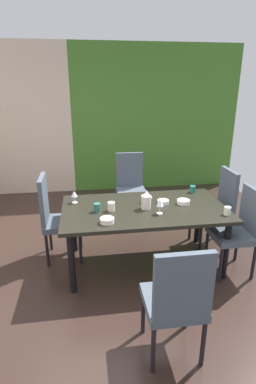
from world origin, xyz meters
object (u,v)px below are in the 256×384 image
chair_right_far (218,206)px  wine_glass_near_shelf (74,194)px  serving_bowl_east (163,202)px  pitcher_left (146,202)px  chair_head_far (130,184)px  dining_table (144,213)px  chair_right_near (240,227)px  wine_glass_north (147,193)px  cup_corner (193,189)px  serving_bowl_south (107,220)px  wine_glass_center (160,203)px  serving_bowl_rear (183,202)px  cup_near_window (111,207)px  cup_front (227,211)px  chair_head_near (177,299)px  chair_left_far (55,215)px

chair_right_far → wine_glass_near_shelf: chair_right_far is taller
serving_bowl_east → pitcher_left: 0.25m
chair_head_far → dining_table: bearing=88.0°
chair_right_near → chair_head_far: bearing=30.9°
wine_glass_north → serving_bowl_east: size_ratio=1.12×
cup_corner → pitcher_left: size_ratio=0.56×
serving_bowl_south → pitcher_left: bearing=33.3°
wine_glass_center → serving_bowl_rear: (0.34, 0.23, -0.10)m
serving_bowl_south → cup_near_window: bearing=76.5°
dining_table → serving_bowl_rear: serving_bowl_rear is taller
wine_glass_center → serving_bowl_south: wine_glass_center is taller
cup_corner → chair_head_far: bearing=125.4°
chair_right_far → serving_bowl_east: chair_right_far is taller
cup_front → cup_corner: size_ratio=1.01×
chair_right_far → pitcher_left: 1.08m
dining_table → chair_right_near: 1.06m
cup_near_window → wine_glass_near_shelf: bearing=143.6°
chair_right_far → cup_corner: size_ratio=12.11×
dining_table → cup_front: bearing=-21.1°
dining_table → serving_bowl_rear: bearing=4.5°
wine_glass_north → serving_bowl_south: wine_glass_north is taller
chair_head_near → serving_bowl_east: chair_head_near is taller
chair_left_far → wine_glass_center: (1.15, -0.48, 0.28)m
chair_right_far → chair_head_far: (-0.97, 1.04, 0.00)m
wine_glass_near_shelf → cup_near_window: (0.40, -0.30, -0.06)m
cup_corner → cup_front: bearing=-80.2°
chair_left_far → serving_bowl_south: size_ratio=7.41×
cup_front → chair_right_near: bearing=9.4°
chair_right_far → pitcher_left: bearing=107.8°
chair_left_far → chair_head_near: 1.89m
wine_glass_near_shelf → cup_near_window: bearing=-36.4°
chair_head_far → serving_bowl_east: chair_head_far is taller
wine_glass_near_shelf → cup_front: wine_glass_near_shelf is taller
chair_left_far → chair_head_near: chair_left_far is taller
cup_front → pitcher_left: (-0.82, 0.29, 0.03)m
wine_glass_center → cup_corner: size_ratio=1.99×
cup_near_window → chair_right_far: bearing=13.3°
dining_table → chair_head_near: 1.33m
chair_head_near → pitcher_left: 1.31m
chair_right_near → serving_bowl_east: chair_right_near is taller
serving_bowl_south → cup_corner: cup_corner is taller
chair_head_near → wine_glass_near_shelf: 1.77m
dining_table → chair_left_far: size_ratio=1.75×
chair_head_far → cup_corner: 1.15m
chair_right_near → wine_glass_near_shelf: bearing=73.1°
serving_bowl_south → chair_head_far: bearing=73.4°
cup_near_window → pitcher_left: bearing=1.0°
dining_table → cup_corner: 0.82m
serving_bowl_south → serving_bowl_east: bearing=31.0°
chair_right_near → serving_bowl_east: 0.88m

